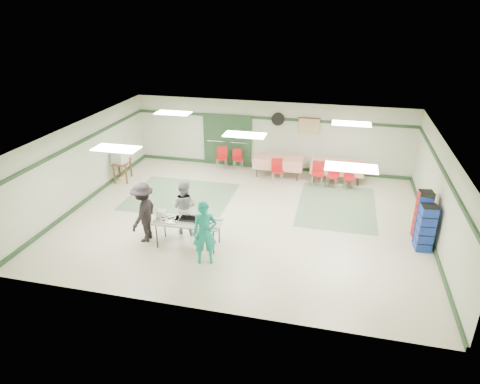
% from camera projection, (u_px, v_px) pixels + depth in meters
% --- Properties ---
extents(floor, '(11.00, 11.00, 0.00)m').
position_uv_depth(floor, '(244.00, 217.00, 13.44)').
color(floor, '#BCB597').
rests_on(floor, ground).
extents(ceiling, '(11.00, 11.00, 0.00)m').
position_uv_depth(ceiling, '(245.00, 134.00, 12.33)').
color(ceiling, white).
rests_on(ceiling, wall_back).
extents(wall_back, '(11.00, 0.00, 11.00)m').
position_uv_depth(wall_back, '(270.00, 136.00, 16.88)').
color(wall_back, beige).
rests_on(wall_back, floor).
extents(wall_front, '(11.00, 0.00, 11.00)m').
position_uv_depth(wall_front, '(196.00, 257.00, 8.89)').
color(wall_front, beige).
rests_on(wall_front, floor).
extents(wall_left, '(0.00, 9.00, 9.00)m').
position_uv_depth(wall_left, '(82.00, 163.00, 14.06)').
color(wall_left, beige).
rests_on(wall_left, floor).
extents(wall_right, '(0.00, 9.00, 9.00)m').
position_uv_depth(wall_right, '(440.00, 195.00, 11.71)').
color(wall_right, beige).
rests_on(wall_right, floor).
extents(trim_back, '(11.00, 0.06, 0.10)m').
position_uv_depth(trim_back, '(270.00, 118.00, 16.57)').
color(trim_back, '#203A21').
rests_on(trim_back, wall_back).
extents(baseboard_back, '(11.00, 0.06, 0.12)m').
position_uv_depth(baseboard_back, '(269.00, 167.00, 17.38)').
color(baseboard_back, '#203A21').
rests_on(baseboard_back, floor).
extents(trim_left, '(0.06, 9.00, 0.10)m').
position_uv_depth(trim_left, '(79.00, 142.00, 13.77)').
color(trim_left, '#203A21').
rests_on(trim_left, wall_back).
extents(baseboard_left, '(0.06, 9.00, 0.12)m').
position_uv_depth(baseboard_left, '(88.00, 198.00, 14.58)').
color(baseboard_left, '#203A21').
rests_on(baseboard_left, floor).
extents(trim_right, '(0.06, 9.00, 0.10)m').
position_uv_depth(trim_right, '(444.00, 171.00, 11.43)').
color(trim_right, '#203A21').
rests_on(trim_right, wall_back).
extents(baseboard_right, '(0.06, 9.00, 0.12)m').
position_uv_depth(baseboard_right, '(430.00, 236.00, 12.25)').
color(baseboard_right, '#203A21').
rests_on(baseboard_right, floor).
extents(green_patch_a, '(3.50, 3.00, 0.01)m').
position_uv_depth(green_patch_a, '(181.00, 196.00, 14.86)').
color(green_patch_a, gray).
rests_on(green_patch_a, floor).
extents(green_patch_b, '(2.50, 3.50, 0.01)m').
position_uv_depth(green_patch_b, '(337.00, 206.00, 14.17)').
color(green_patch_b, gray).
rests_on(green_patch_b, floor).
extents(double_door_left, '(0.90, 0.06, 2.10)m').
position_uv_depth(double_door_left, '(216.00, 140.00, 17.42)').
color(double_door_left, '#949694').
rests_on(double_door_left, floor).
extents(double_door_right, '(0.90, 0.06, 2.10)m').
position_uv_depth(double_door_right, '(239.00, 141.00, 17.21)').
color(double_door_right, '#949694').
rests_on(double_door_right, floor).
extents(door_frame, '(2.00, 0.03, 2.15)m').
position_uv_depth(door_frame, '(227.00, 141.00, 17.30)').
color(door_frame, '#203A21').
rests_on(door_frame, floor).
extents(wall_fan, '(0.50, 0.10, 0.50)m').
position_uv_depth(wall_fan, '(278.00, 119.00, 16.47)').
color(wall_fan, black).
rests_on(wall_fan, wall_back).
extents(scroll_banner, '(0.80, 0.02, 0.60)m').
position_uv_depth(scroll_banner, '(309.00, 126.00, 16.30)').
color(scroll_banner, tan).
rests_on(scroll_banner, wall_back).
extents(serving_table, '(1.87, 0.81, 0.76)m').
position_uv_depth(serving_table, '(188.00, 222.00, 11.61)').
color(serving_table, '#A7A7A2').
rests_on(serving_table, floor).
extents(sheet_tray_right, '(0.63, 0.48, 0.02)m').
position_uv_depth(sheet_tray_right, '(209.00, 224.00, 11.43)').
color(sheet_tray_right, silver).
rests_on(sheet_tray_right, serving_table).
extents(sheet_tray_mid, '(0.63, 0.48, 0.02)m').
position_uv_depth(sheet_tray_mid, '(186.00, 219.00, 11.67)').
color(sheet_tray_mid, silver).
rests_on(sheet_tray_mid, serving_table).
extents(sheet_tray_left, '(0.63, 0.49, 0.02)m').
position_uv_depth(sheet_tray_left, '(167.00, 219.00, 11.65)').
color(sheet_tray_left, silver).
rests_on(sheet_tray_left, serving_table).
extents(baking_pan, '(0.52, 0.33, 0.08)m').
position_uv_depth(baking_pan, '(189.00, 219.00, 11.60)').
color(baking_pan, black).
rests_on(baking_pan, serving_table).
extents(foam_box_stack, '(0.23, 0.21, 0.20)m').
position_uv_depth(foam_box_stack, '(161.00, 214.00, 11.75)').
color(foam_box_stack, white).
rests_on(foam_box_stack, serving_table).
extents(volunteer_teal, '(0.72, 0.58, 1.70)m').
position_uv_depth(volunteer_teal, '(205.00, 233.00, 10.81)').
color(volunteer_teal, '#159785').
rests_on(volunteer_teal, floor).
extents(volunteer_grey, '(0.85, 0.70, 1.62)m').
position_uv_depth(volunteer_grey, '(184.00, 207.00, 12.26)').
color(volunteer_grey, '#9A9A9F').
rests_on(volunteer_grey, floor).
extents(volunteer_dark, '(0.67, 1.13, 1.73)m').
position_uv_depth(volunteer_dark, '(143.00, 212.00, 11.83)').
color(volunteer_dark, black).
rests_on(volunteer_dark, floor).
extents(dining_table_a, '(1.94, 0.90, 0.77)m').
position_uv_depth(dining_table_a, '(337.00, 167.00, 15.91)').
color(dining_table_a, red).
rests_on(dining_table_a, floor).
extents(dining_table_b, '(1.87, 0.84, 0.77)m').
position_uv_depth(dining_table_b, '(278.00, 162.00, 16.38)').
color(dining_table_b, red).
rests_on(dining_table_b, floor).
extents(chair_a, '(0.46, 0.46, 0.84)m').
position_uv_depth(chair_a, '(333.00, 173.00, 15.45)').
color(chair_a, red).
rests_on(chair_a, floor).
extents(chair_b, '(0.43, 0.43, 0.91)m').
position_uv_depth(chair_b, '(318.00, 171.00, 15.56)').
color(chair_b, red).
rests_on(chair_b, floor).
extents(chair_c, '(0.44, 0.44, 0.79)m').
position_uv_depth(chair_c, '(349.00, 176.00, 15.34)').
color(chair_c, red).
rests_on(chair_c, floor).
extents(chair_d, '(0.52, 0.52, 0.89)m').
position_uv_depth(chair_d, '(277.00, 168.00, 15.88)').
color(chair_d, red).
rests_on(chair_d, floor).
extents(chair_loose_a, '(0.52, 0.52, 0.83)m').
position_uv_depth(chair_loose_a, '(238.00, 157.00, 17.10)').
color(chair_loose_a, red).
rests_on(chair_loose_a, floor).
extents(chair_loose_b, '(0.47, 0.47, 0.90)m').
position_uv_depth(chair_loose_b, '(222.00, 155.00, 17.14)').
color(chair_loose_b, red).
rests_on(chair_loose_b, floor).
extents(crate_stack_blue_a, '(0.44, 0.44, 1.32)m').
position_uv_depth(crate_stack_blue_a, '(426.00, 228.00, 11.43)').
color(crate_stack_blue_a, navy).
rests_on(crate_stack_blue_a, floor).
extents(crate_stack_red, '(0.41, 0.41, 1.44)m').
position_uv_depth(crate_stack_red, '(422.00, 215.00, 12.00)').
color(crate_stack_red, '#A11018').
rests_on(crate_stack_red, floor).
extents(crate_stack_blue_b, '(0.45, 0.45, 1.44)m').
position_uv_depth(crate_stack_blue_b, '(424.00, 219.00, 11.81)').
color(crate_stack_blue_b, navy).
rests_on(crate_stack_blue_b, floor).
extents(printer_table, '(0.73, 0.96, 0.74)m').
position_uv_depth(printer_table, '(122.00, 164.00, 15.97)').
color(printer_table, brown).
rests_on(printer_table, floor).
extents(office_printer, '(0.57, 0.52, 0.39)m').
position_uv_depth(office_printer, '(119.00, 158.00, 15.75)').
color(office_printer, '#ADAEA9').
rests_on(office_printer, printer_table).
extents(broom, '(0.08, 0.22, 1.37)m').
position_uv_depth(broom, '(120.00, 162.00, 16.01)').
color(broom, brown).
rests_on(broom, floor).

